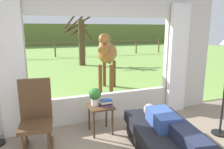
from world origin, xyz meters
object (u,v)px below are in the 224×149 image
at_px(book_stack, 106,103).
at_px(pasture_tree, 81,39).
at_px(recliner_sofa, 167,142).
at_px(reclining_person, 170,124).
at_px(horse, 107,54).
at_px(side_table, 100,110).
at_px(rocking_chair, 36,116).
at_px(potted_plant, 95,95).

height_order(book_stack, pasture_tree, pasture_tree).
height_order(recliner_sofa, pasture_tree, pasture_tree).
distance_m(recliner_sofa, book_stack, 1.22).
relative_size(reclining_person, book_stack, 6.74).
bearing_deg(horse, side_table, 94.42).
height_order(reclining_person, side_table, reclining_person).
xyz_separation_m(rocking_chair, book_stack, (1.18, 0.11, 0.03)).
bearing_deg(rocking_chair, reclining_person, -21.29).
height_order(recliner_sofa, horse, horse).
relative_size(reclining_person, pasture_tree, 0.51).
bearing_deg(pasture_tree, side_table, -99.63).
height_order(side_table, horse, horse).
xyz_separation_m(recliner_sofa, book_stack, (-0.63, 0.98, 0.36)).
xyz_separation_m(rocking_chair, pasture_tree, (2.33, 7.44, 0.79)).
bearing_deg(horse, potted_plant, 92.28).
relative_size(horse, pasture_tree, 0.63).
distance_m(recliner_sofa, pasture_tree, 8.40).
xyz_separation_m(reclining_person, book_stack, (-0.63, 1.03, 0.06)).
bearing_deg(potted_plant, side_table, -36.87).
bearing_deg(potted_plant, pasture_tree, 79.67).
bearing_deg(rocking_chair, horse, 57.08).
relative_size(rocking_chair, potted_plant, 3.50).
bearing_deg(reclining_person, side_table, 132.85).
bearing_deg(book_stack, horse, 70.38).
relative_size(recliner_sofa, reclining_person, 1.27).
bearing_deg(side_table, rocking_chair, -171.29).
bearing_deg(horse, recliner_sofa, 112.10).
relative_size(potted_plant, horse, 0.18).
bearing_deg(recliner_sofa, potted_plant, 135.43).
bearing_deg(rocking_chair, pasture_tree, 78.30).
relative_size(rocking_chair, side_table, 2.15).
relative_size(reclining_person, horse, 0.81).
height_order(side_table, pasture_tree, pasture_tree).
bearing_deg(potted_plant, horse, 66.02).
bearing_deg(reclining_person, rocking_chair, 162.50).
relative_size(recliner_sofa, pasture_tree, 0.65).
bearing_deg(horse, pasture_tree, -66.88).
distance_m(reclining_person, side_table, 1.31).
relative_size(reclining_person, rocking_chair, 1.28).
bearing_deg(horse, book_stack, 96.64).
relative_size(reclining_person, potted_plant, 4.48).
xyz_separation_m(book_stack, horse, (0.88, 2.47, 0.58)).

